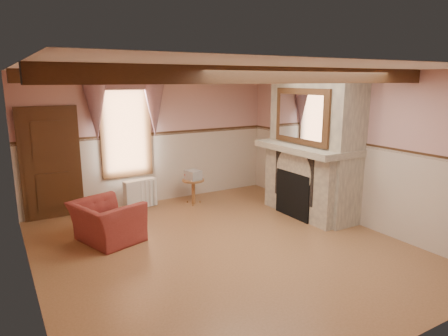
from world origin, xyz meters
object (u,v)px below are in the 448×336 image
radiator (140,194)px  oil_lamp (297,136)px  armchair (107,222)px  bowl (306,142)px  side_table (193,192)px  mantel_clock (281,135)px

radiator → oil_lamp: (2.69, -1.80, 1.26)m
armchair → bowl: size_ratio=3.40×
side_table → bowl: size_ratio=1.78×
armchair → bowl: 3.98m
bowl → oil_lamp: bearing=90.0°
oil_lamp → mantel_clock: bearing=90.0°
bowl → oil_lamp: (0.00, 0.27, 0.10)m
side_table → radiator: 1.13m
side_table → mantel_clock: bearing=-30.4°
armchair → oil_lamp: bearing=-113.1°
mantel_clock → side_table: bearing=149.6°
radiator → side_table: bearing=-27.0°
armchair → side_table: armchair is taller
bowl → mantel_clock: mantel_clock is taller
side_table → bowl: 2.64m
bowl → side_table: bearing=133.1°
armchair → oil_lamp: oil_lamp is taller
side_table → mantel_clock: (1.62, -0.95, 1.25)m
armchair → bowl: bearing=-117.2°
mantel_clock → armchair: bearing=-177.3°
armchair → radiator: size_ratio=1.50×
bowl → armchair: bearing=171.0°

